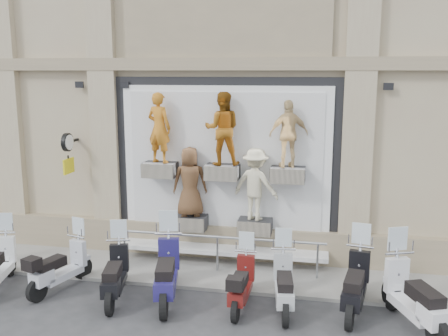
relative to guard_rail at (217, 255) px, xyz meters
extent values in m
plane|color=#2F2F32|center=(0.00, -2.00, -0.47)|extent=(90.00, 90.00, 0.00)
cube|color=gray|center=(0.00, 0.10, -0.43)|extent=(16.00, 2.20, 0.08)
cube|color=black|center=(0.00, 0.96, 1.93)|extent=(5.60, 0.10, 4.30)
cube|color=white|center=(0.00, 0.90, 1.93)|extent=(5.10, 0.06, 3.90)
cube|color=white|center=(0.00, 0.86, 1.93)|extent=(4.70, 0.04, 3.60)
cube|color=white|center=(0.00, 0.55, -0.05)|extent=(5.10, 0.75, 0.10)
cube|color=#28282B|center=(-1.55, 0.59, 1.86)|extent=(0.80, 0.50, 0.35)
imported|color=orange|center=(-1.55, 0.59, 2.88)|extent=(0.71, 0.57, 1.70)
cube|color=#28282B|center=(0.00, 0.59, 1.86)|extent=(0.80, 0.50, 0.35)
imported|color=#8C5112|center=(0.00, 0.59, 2.89)|extent=(0.93, 0.78, 1.72)
cube|color=#28282B|center=(1.55, 0.59, 1.86)|extent=(0.80, 0.50, 0.35)
imported|color=#E6C385|center=(1.55, 0.59, 2.81)|extent=(0.98, 0.66, 1.55)
cube|color=#28282B|center=(-0.80, 0.59, 0.56)|extent=(0.80, 0.50, 0.35)
imported|color=brown|center=(-0.80, 0.59, 1.59)|extent=(0.95, 0.75, 1.71)
cube|color=#28282B|center=(0.80, 0.59, 0.56)|extent=(0.80, 0.50, 0.35)
imported|color=#F5EBC1|center=(0.80, 0.59, 1.60)|extent=(1.25, 0.95, 1.72)
cube|color=black|center=(-3.90, 0.72, 2.49)|extent=(0.06, 0.56, 0.06)
cylinder|color=black|center=(-3.90, 0.45, 2.49)|extent=(0.10, 0.46, 0.46)
cube|color=yellow|center=(-3.90, 0.45, 1.89)|extent=(0.04, 0.50, 0.38)
camera|label=1|loc=(2.31, -10.80, 4.22)|focal=40.00mm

